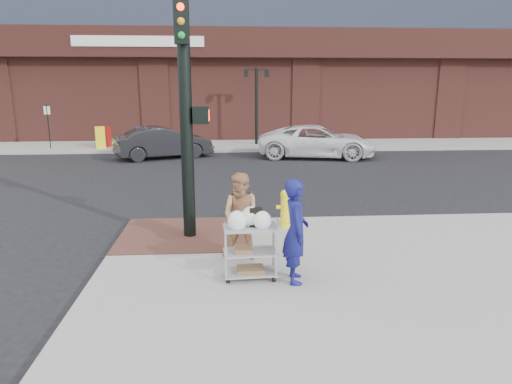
{
  "coord_description": "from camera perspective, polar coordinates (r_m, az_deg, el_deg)",
  "views": [
    {
      "loc": [
        0.27,
        -8.58,
        3.31
      ],
      "look_at": [
        0.87,
        0.11,
        1.25
      ],
      "focal_mm": 32.0,
      "sensor_mm": 36.0,
      "label": 1
    }
  ],
  "objects": [
    {
      "name": "ground",
      "position": [
        9.21,
        -5.43,
        -7.83
      ],
      "size": [
        220.0,
        220.0,
        0.0
      ],
      "primitive_type": "plane",
      "color": "black",
      "rests_on": "ground"
    },
    {
      "name": "sidewalk_far",
      "position": [
        42.51,
        12.9,
        8.63
      ],
      "size": [
        65.0,
        36.0,
        0.15
      ],
      "primitive_type": "cube",
      "color": "gray",
      "rests_on": "ground"
    },
    {
      "name": "brick_curb_ramp",
      "position": [
        10.03,
        -8.77,
        -5.18
      ],
      "size": [
        2.8,
        2.4,
        0.01
      ],
      "primitive_type": "cube",
      "color": "#502D25",
      "rests_on": "sidewalk_near"
    },
    {
      "name": "lamp_post",
      "position": [
        24.66,
        0.05,
        11.71
      ],
      "size": [
        1.32,
        0.22,
        4.0
      ],
      "color": "black",
      "rests_on": "sidewalk_far"
    },
    {
      "name": "parking_sign",
      "position": [
        25.25,
        -24.51,
        7.45
      ],
      "size": [
        0.05,
        0.05,
        2.2
      ],
      "primitive_type": "cylinder",
      "color": "black",
      "rests_on": "sidewalk_far"
    },
    {
      "name": "traffic_signal_pole",
      "position": [
        9.4,
        -8.65,
        10.23
      ],
      "size": [
        0.61,
        0.51,
        5.0
      ],
      "color": "black",
      "rests_on": "sidewalk_near"
    },
    {
      "name": "woman_blue",
      "position": [
        7.4,
        4.98,
        -4.86
      ],
      "size": [
        0.44,
        0.65,
        1.72
      ],
      "primitive_type": "imported",
      "rotation": [
        0.0,
        0.0,
        1.53
      ],
      "color": "#12135A",
      "rests_on": "sidewalk_near"
    },
    {
      "name": "pedestrian_tan",
      "position": [
        8.33,
        -1.69,
        -3.09
      ],
      "size": [
        0.94,
        0.83,
        1.62
      ],
      "primitive_type": "imported",
      "rotation": [
        0.0,
        0.0,
        -0.32
      ],
      "color": "tan",
      "rests_on": "sidewalk_near"
    },
    {
      "name": "sedan_dark",
      "position": [
        21.35,
        -11.49,
        6.08
      ],
      "size": [
        4.62,
        3.02,
        1.44
      ],
      "primitive_type": "imported",
      "rotation": [
        0.0,
        0.0,
        1.95
      ],
      "color": "black",
      "rests_on": "ground"
    },
    {
      "name": "minivan_white",
      "position": [
        21.31,
        7.65,
        6.28
      ],
      "size": [
        5.71,
        3.42,
        1.49
      ],
      "primitive_type": "imported",
      "rotation": [
        0.0,
        0.0,
        1.38
      ],
      "color": "silver",
      "rests_on": "ground"
    },
    {
      "name": "utility_cart",
      "position": [
        7.57,
        -0.72,
        -6.9
      ],
      "size": [
        0.9,
        0.54,
        1.21
      ],
      "color": "gray",
      "rests_on": "sidewalk_near"
    },
    {
      "name": "fire_hydrant",
      "position": [
        10.36,
        3.65,
        -1.97
      ],
      "size": [
        0.4,
        0.28,
        0.85
      ],
      "color": "yellow",
      "rests_on": "sidewalk_near"
    },
    {
      "name": "newsbox_red",
      "position": [
        25.02,
        -18.28,
        6.6
      ],
      "size": [
        0.53,
        0.5,
        1.04
      ],
      "primitive_type": "cube",
      "rotation": [
        0.0,
        0.0,
        -0.27
      ],
      "color": "#9D1512",
      "rests_on": "sidewalk_far"
    },
    {
      "name": "newsbox_yellow",
      "position": [
        24.45,
        -18.88,
        6.47
      ],
      "size": [
        0.56,
        0.53,
        1.09
      ],
      "primitive_type": "cube",
      "rotation": [
        0.0,
        0.0,
        0.3
      ],
      "color": "yellow",
      "rests_on": "sidewalk_far"
    },
    {
      "name": "newsbox_blue",
      "position": [
        24.17,
        -14.32,
        6.65
      ],
      "size": [
        0.56,
        0.54,
        1.05
      ],
      "primitive_type": "cube",
      "rotation": [
        0.0,
        0.0,
        0.4
      ],
      "color": "navy",
      "rests_on": "sidewalk_far"
    }
  ]
}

